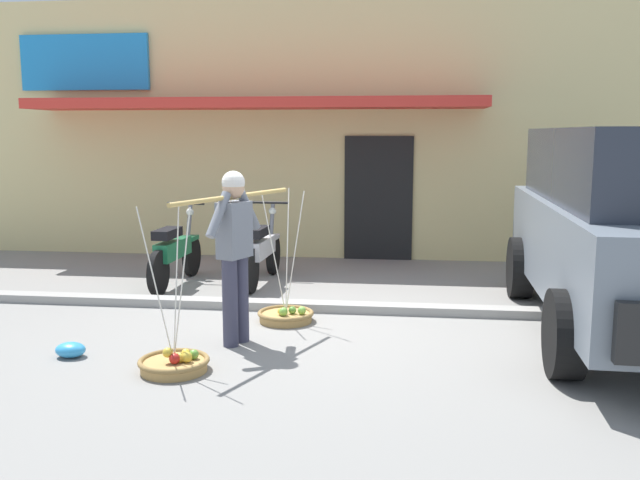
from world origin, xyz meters
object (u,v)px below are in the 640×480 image
object	(u,v)px
fruit_vendor	(235,245)
parked_truck	(638,225)
fruit_basket_right_side	(175,363)
plastic_litter_bag	(70,350)
fruit_basket_left_side	(286,315)
motorcycle_second_in_row	(262,251)
motorcycle_nearest_shop	(175,253)

from	to	relation	value
fruit_vendor	parked_truck	bearing A→B (deg)	12.55
fruit_basket_right_side	plastic_litter_bag	size ratio (longest dim) A/B	5.18
fruit_basket_left_side	fruit_basket_right_side	xyz separation A→B (m)	(-0.68, -1.69, 0.00)
plastic_litter_bag	motorcycle_second_in_row	bearing A→B (deg)	71.49
motorcycle_second_in_row	plastic_litter_bag	distance (m)	3.51
motorcycle_nearest_shop	plastic_litter_bag	world-z (taller)	motorcycle_nearest_shop
fruit_basket_left_side	motorcycle_nearest_shop	size ratio (longest dim) A/B	0.80
fruit_basket_left_side	motorcycle_nearest_shop	bearing A→B (deg)	138.35
plastic_litter_bag	motorcycle_nearest_shop	bearing A→B (deg)	90.66
fruit_vendor	motorcycle_nearest_shop	bearing A→B (deg)	120.74
fruit_vendor	fruit_basket_right_side	size ratio (longest dim) A/B	1.18
parked_truck	motorcycle_nearest_shop	bearing A→B (deg)	163.94
fruit_basket_right_side	motorcycle_nearest_shop	bearing A→B (deg)	108.73
fruit_basket_left_side	parked_truck	bearing A→B (deg)	0.64
fruit_basket_left_side	motorcycle_second_in_row	xyz separation A→B (m)	(-0.66, 1.87, 0.38)
fruit_basket_left_side	fruit_vendor	bearing A→B (deg)	-112.34
fruit_vendor	parked_truck	distance (m)	4.07
motorcycle_nearest_shop	motorcycle_second_in_row	xyz separation A→B (m)	(1.14, 0.26, 0.00)
motorcycle_nearest_shop	parked_truck	world-z (taller)	parked_truck
fruit_basket_left_side	fruit_basket_right_side	world-z (taller)	same
fruit_vendor	motorcycle_second_in_row	size ratio (longest dim) A/B	0.94
motorcycle_nearest_shop	plastic_litter_bag	xyz separation A→B (m)	(0.04, -3.04, -0.38)
fruit_vendor	motorcycle_nearest_shop	size ratio (longest dim) A/B	0.94
motorcycle_second_in_row	fruit_basket_right_side	bearing A→B (deg)	-90.42
fruit_basket_right_side	plastic_litter_bag	xyz separation A→B (m)	(-1.08, 0.25, -0.01)
parked_truck	fruit_basket_left_side	bearing A→B (deg)	-179.36
parked_truck	plastic_litter_bag	world-z (taller)	parked_truck
fruit_vendor	motorcycle_second_in_row	world-z (taller)	fruit_vendor
plastic_litter_bag	fruit_basket_left_side	bearing A→B (deg)	39.23
fruit_basket_right_side	motorcycle_second_in_row	distance (m)	3.58
fruit_basket_right_side	plastic_litter_bag	world-z (taller)	fruit_basket_right_side
fruit_vendor	fruit_basket_left_side	distance (m)	1.28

